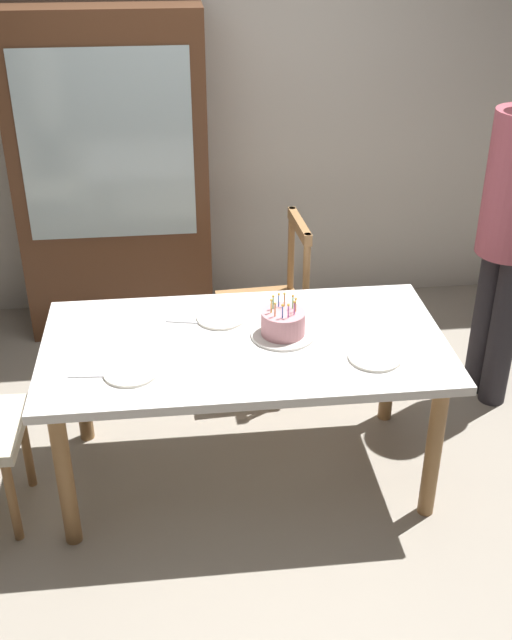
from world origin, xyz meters
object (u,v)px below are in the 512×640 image
at_px(plate_near_celebrant, 131,372).
at_px(chair_spindle_back, 266,308).
at_px(plate_far_side, 221,318).
at_px(plate_near_guest, 375,358).
at_px(person_guest, 512,224).
at_px(dining_table, 245,357).
at_px(birthday_cake, 283,325).
at_px(china_cabinet, 113,178).

relative_size(plate_near_celebrant, chair_spindle_back, 0.23).
bearing_deg(plate_far_side, chair_spindle_back, 63.93).
height_order(plate_near_guest, person_guest, person_guest).
bearing_deg(plate_near_guest, person_guest, 40.22).
relative_size(dining_table, plate_far_side, 7.89).
xyz_separation_m(plate_near_celebrant, person_guest, (1.84, 0.71, 0.27)).
distance_m(birthday_cake, plate_far_side, 0.32).
relative_size(plate_far_side, plate_near_guest, 1.00).
bearing_deg(dining_table, birthday_cake, 8.90).
xyz_separation_m(birthday_cake, chair_spindle_back, (0.02, 0.75, -0.32)).
bearing_deg(plate_near_celebrant, person_guest, 21.17).
xyz_separation_m(plate_near_guest, person_guest, (0.84, 0.71, 0.27)).
relative_size(plate_far_side, person_guest, 0.13).
bearing_deg(chair_spindle_back, plate_near_celebrant, -124.36).
bearing_deg(dining_table, china_cabinet, 111.58).
bearing_deg(person_guest, chair_spindle_back, 167.13).
xyz_separation_m(plate_near_guest, china_cabinet, (-1.14, 1.76, 0.22)).
xyz_separation_m(birthday_cake, plate_near_guest, (0.35, -0.23, -0.05)).
height_order(chair_spindle_back, person_guest, person_guest).
bearing_deg(chair_spindle_back, plate_far_side, -116.07).
bearing_deg(birthday_cake, person_guest, 21.99).
relative_size(plate_near_celebrant, plate_far_side, 1.00).
height_order(plate_far_side, china_cabinet, china_cabinet).
height_order(birthday_cake, plate_near_celebrant, birthday_cake).
distance_m(plate_near_celebrant, plate_near_guest, 1.00).
distance_m(chair_spindle_back, china_cabinet, 1.23).
relative_size(plate_far_side, china_cabinet, 0.12).
bearing_deg(plate_near_celebrant, chair_spindle_back, 55.64).
distance_m(birthday_cake, plate_near_celebrant, 0.69).
relative_size(plate_near_celebrant, plate_near_guest, 1.00).
xyz_separation_m(birthday_cake, person_guest, (1.19, 0.48, 0.22)).
height_order(plate_near_celebrant, china_cabinet, china_cabinet).
relative_size(plate_near_guest, chair_spindle_back, 0.23).
relative_size(dining_table, plate_near_celebrant, 7.89).
bearing_deg(birthday_cake, china_cabinet, 117.20).
distance_m(person_guest, china_cabinet, 2.24).
bearing_deg(china_cabinet, plate_near_guest, -57.17).
relative_size(dining_table, chair_spindle_back, 1.83).
xyz_separation_m(dining_table, plate_far_side, (-0.09, 0.20, 0.09)).
bearing_deg(birthday_cake, plate_near_celebrant, -160.37).
relative_size(dining_table, birthday_cake, 6.20).
height_order(dining_table, plate_near_celebrant, plate_near_celebrant).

